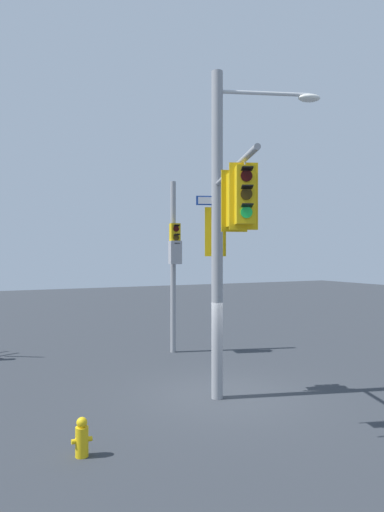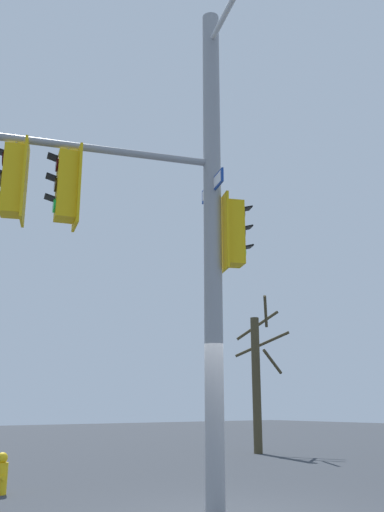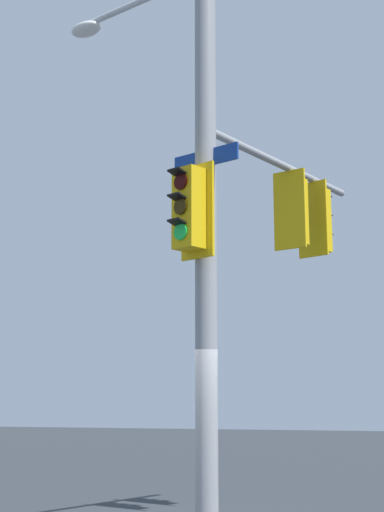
# 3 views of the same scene
# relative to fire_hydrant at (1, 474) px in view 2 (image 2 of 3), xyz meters

# --- Properties ---
(main_signal_pole_assembly) EXTENTS (4.15, 4.59, 8.51)m
(main_signal_pole_assembly) POSITION_rel_fire_hydrant_xyz_m (-3.79, -1.18, 4.31)
(main_signal_pole_assembly) COLOR gray
(main_signal_pole_assembly) RESTS_ON ground
(fire_hydrant) EXTENTS (0.38, 0.24, 0.73)m
(fire_hydrant) POSITION_rel_fire_hydrant_xyz_m (0.00, 0.00, 0.00)
(fire_hydrant) COLOR yellow
(fire_hydrant) RESTS_ON ground
(bare_tree_behind_pole) EXTENTS (2.34, 1.88, 5.33)m
(bare_tree_behind_pole) POSITION_rel_fire_hydrant_xyz_m (3.76, -10.00, 2.21)
(bare_tree_behind_pole) COLOR #433B26
(bare_tree_behind_pole) RESTS_ON ground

